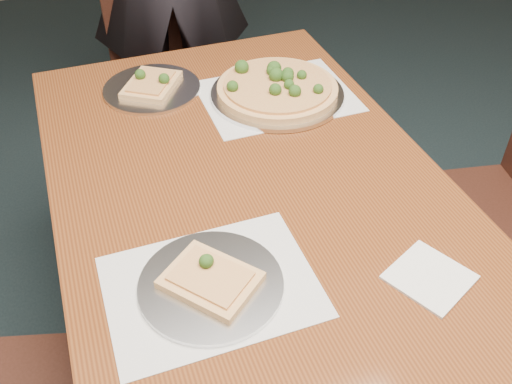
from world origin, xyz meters
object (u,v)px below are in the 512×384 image
object	(u,v)px
pizza_pan	(277,89)
slice_plate_near	(211,282)
dining_table	(256,221)
chair_far	(166,56)
chair_right	(509,199)
slice_plate_far	(152,86)

from	to	relation	value
pizza_pan	slice_plate_near	size ratio (longest dim) A/B	1.35
dining_table	pizza_pan	size ratio (longest dim) A/B	3.96
chair_far	chair_right	world-z (taller)	same
chair_right	slice_plate_near	distance (m)	1.00
chair_far	slice_plate_near	distance (m)	1.44
dining_table	slice_plate_near	distance (m)	0.31
dining_table	chair_far	bearing A→B (deg)	88.05
dining_table	chair_far	distance (m)	1.18
dining_table	chair_far	size ratio (longest dim) A/B	1.65
pizza_pan	slice_plate_far	world-z (taller)	pizza_pan
dining_table	slice_plate_near	world-z (taller)	slice_plate_near
chair_right	slice_plate_far	bearing A→B (deg)	-110.60
pizza_pan	slice_plate_near	world-z (taller)	pizza_pan
pizza_pan	slice_plate_near	xyz separation A→B (m)	(-0.38, -0.61, -0.01)
chair_right	slice_plate_near	bearing A→B (deg)	-66.44
slice_plate_far	chair_right	bearing A→B (deg)	-31.75
slice_plate_far	dining_table	bearing A→B (deg)	-76.46
dining_table	chair_right	distance (m)	0.78
chair_far	pizza_pan	bearing A→B (deg)	-79.35
dining_table	chair_right	size ratio (longest dim) A/B	1.65
dining_table	pizza_pan	world-z (taller)	pizza_pan
chair_far	slice_plate_near	size ratio (longest dim) A/B	3.25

